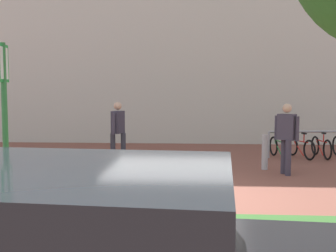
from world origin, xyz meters
name	(u,v)px	position (x,y,z in m)	size (l,w,h in m)	color
ground_plane	(176,198)	(0.00, 0.00, 0.00)	(60.00, 60.00, 0.00)	brown
building_facade	(186,15)	(0.00, 8.68, 5.00)	(28.00, 1.20, 10.00)	beige
planter_strip	(196,231)	(0.35, -2.01, 0.08)	(7.00, 1.10, 0.16)	#336028
parking_sign_post	(5,111)	(-2.31, -2.01, 1.74)	(0.08, 0.36, 2.68)	#2D7238
bike_at_sign	(18,205)	(-2.25, -1.83, 0.35)	(1.67, 0.43, 0.86)	black
bike_rack_cluster	(311,146)	(3.89, 4.97, 0.35)	(2.65, 1.78, 0.83)	#99999E
bollard_steel	(265,152)	(2.16, 2.97, 0.45)	(0.16, 0.16, 0.90)	#ADADB2
person_suited_dark	(286,134)	(2.55, 2.35, 0.98)	(0.51, 0.43, 1.72)	#383342
person_suited_navy	(118,128)	(-1.79, 3.63, 0.98)	(0.41, 0.59, 1.72)	#2D2D38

